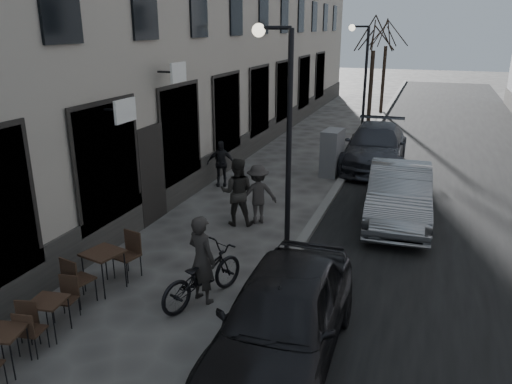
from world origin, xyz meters
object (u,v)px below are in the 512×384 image
Objects in this scene: streetlamp_far at (362,72)px; car_far at (375,146)px; bistro_set_a at (5,346)px; car_near at (283,317)px; bicycle at (202,275)px; pedestrian_mid at (258,194)px; tree_near at (375,34)px; pedestrian_far at (221,163)px; bistro_set_c at (104,267)px; pedestrian_near at (237,192)px; utility_cabinet at (332,153)px; tree_far at (387,32)px; bistro_set_b at (49,314)px; car_mid at (399,194)px; streetlamp_near at (282,118)px.

streetlamp_far reaches higher than car_far.
car_near reaches higher than bistro_set_a.
pedestrian_mid is (-0.33, 4.14, 0.27)m from bicycle.
tree_near is 11.90m from pedestrian_far.
bistro_set_c is 0.95× the size of pedestrian_near.
utility_cabinet is 4.02m from pedestrian_far.
pedestrian_mid is (-1.18, -19.38, -3.86)m from tree_far.
bicycle is at bearing 63.65° from pedestrian_mid.
pedestrian_mid is at bearing 111.97° from car_near.
bistro_set_b is 13.44m from car_far.
streetlamp_far is 0.89× the size of tree_near.
streetlamp_far is at bearing 72.60° from bistro_set_b.
bistro_set_b is 0.30× the size of car_mid.
bicycle is 1.12× the size of pedestrian_near.
bicycle is at bearing -92.07° from tree_far.
tree_far reaches higher than bistro_set_c.
pedestrian_far is (-3.20, -2.43, -0.05)m from utility_cabinet.
utility_cabinet is (-0.13, 6.72, -2.35)m from streetlamp_near.
car_near is at bearing -72.52° from streetlamp_near.
pedestrian_near is at bearing 117.51° from car_near.
bistro_set_c is (-2.87, -17.80, -4.16)m from tree_near.
bistro_set_c is 1.13× the size of pedestrian_far.
pedestrian_far is (-0.59, 8.72, 0.35)m from bistro_set_b.
bistro_set_c is 1.07× the size of pedestrian_mid.
bicycle is 1.34× the size of pedestrian_far.
tree_far is at bearing -70.84° from bicycle.
car_near is (2.28, -5.34, -0.04)m from pedestrian_mid.
tree_near is 1.08× the size of car_far.
bistro_set_b is 0.87× the size of pedestrian_mid.
streetlamp_near is at bearing -90.00° from streetlamp_far.
tree_far is (0.00, 6.00, 0.00)m from tree_near.
tree_far is (0.07, 21.00, 1.50)m from streetlamp_near.
pedestrian_near is at bearing -99.82° from utility_cabinet.
streetlamp_near is 15.08m from tree_near.
bistro_set_b is 0.69× the size of bicycle.
pedestrian_far reaches higher than bistro_set_b.
streetlamp_near is 3.61× the size of bistro_set_a.
utility_cabinet is at bearing -90.81° from tree_far.
streetlamp_far is 3.37× the size of pedestrian_far.
bistro_set_b is at bearing -99.45° from streetlamp_far.
utility_cabinet reaches higher than bistro_set_c.
tree_near is at bearing 68.00° from bistro_set_a.
streetlamp_near reaches higher than bistro_set_c.
streetlamp_far reaches higher than bistro_set_c.
pedestrian_near is at bearing -112.58° from car_far.
streetlamp_near is at bearing 48.96° from bistro_set_a.
pedestrian_far is at bearing 118.18° from car_near.
car_mid is (2.41, 3.00, -2.41)m from streetlamp_near.
bistro_set_b is 0.26× the size of car_far.
car_mid is (2.34, -18.00, -3.91)m from tree_far.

